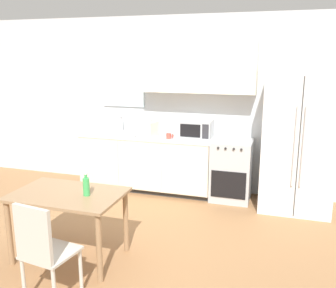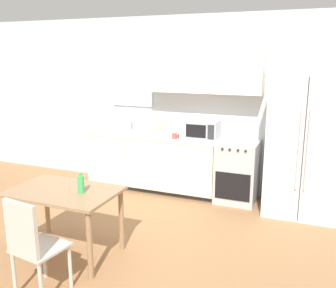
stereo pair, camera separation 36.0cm
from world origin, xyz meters
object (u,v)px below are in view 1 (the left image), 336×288
object	(u,v)px
refrigerator	(298,143)
dining_chair_near	(42,247)
oven_range	(232,170)
microwave	(197,129)
coffee_mug	(169,136)
drink_bottle	(86,186)
dining_table	(68,203)

from	to	relation	value
refrigerator	dining_chair_near	distance (m)	3.56
oven_range	dining_chair_near	size ratio (longest dim) A/B	0.96
microwave	coffee_mug	world-z (taller)	microwave
refrigerator	drink_bottle	bearing A→B (deg)	-133.97
oven_range	drink_bottle	distance (m)	2.52
microwave	coffee_mug	bearing A→B (deg)	-149.44
oven_range	microwave	xyz separation A→B (m)	(-0.56, 0.09, 0.57)
microwave	drink_bottle	xyz separation A→B (m)	(-0.59, -2.30, -0.19)
drink_bottle	refrigerator	bearing A→B (deg)	46.03
dining_table	dining_chair_near	bearing A→B (deg)	-74.14
coffee_mug	dining_chair_near	size ratio (longest dim) A/B	0.12
refrigerator	coffee_mug	xyz separation A→B (m)	(-1.83, -0.04, -0.02)
refrigerator	coffee_mug	distance (m)	1.83
coffee_mug	dining_table	distance (m)	2.16
dining_table	refrigerator	bearing A→B (deg)	43.11
oven_range	microwave	world-z (taller)	microwave
coffee_mug	drink_bottle	distance (m)	2.10
drink_bottle	dining_table	bearing A→B (deg)	-179.46
dining_chair_near	dining_table	bearing A→B (deg)	113.89
dining_chair_near	microwave	bearing A→B (deg)	86.91
dining_table	microwave	bearing A→B (deg)	70.62
coffee_mug	dining_table	xyz separation A→B (m)	(-0.44, -2.09, -0.31)
oven_range	refrigerator	world-z (taller)	refrigerator
oven_range	microwave	bearing A→B (deg)	170.46
coffee_mug	drink_bottle	size ratio (longest dim) A/B	0.45
oven_range	drink_bottle	size ratio (longest dim) A/B	3.70
dining_table	coffee_mug	bearing A→B (deg)	78.02
microwave	dining_chair_near	world-z (taller)	microwave
dining_table	oven_range	bearing A→B (deg)	58.11
dining_chair_near	drink_bottle	distance (m)	0.80
coffee_mug	dining_table	world-z (taller)	coffee_mug
dining_table	dining_chair_near	size ratio (longest dim) A/B	1.21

